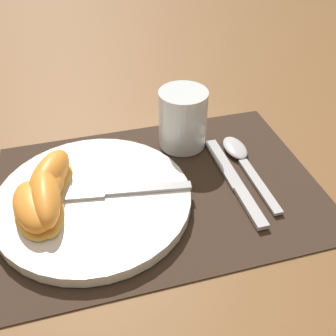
# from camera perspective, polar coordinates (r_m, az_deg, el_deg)

# --- Properties ---
(ground_plane) EXTENTS (3.00, 3.00, 0.00)m
(ground_plane) POSITION_cam_1_polar(r_m,az_deg,el_deg) (0.58, -1.17, -3.19)
(ground_plane) COLOR brown
(placemat) EXTENTS (0.46, 0.32, 0.00)m
(placemat) POSITION_cam_1_polar(r_m,az_deg,el_deg) (0.57, -1.17, -3.05)
(placemat) COLOR #38281E
(placemat) RESTS_ON ground_plane
(plate) EXTENTS (0.27, 0.27, 0.02)m
(plate) POSITION_cam_1_polar(r_m,az_deg,el_deg) (0.55, -10.75, -4.56)
(plate) COLOR white
(plate) RESTS_ON placemat
(juice_glass) EXTENTS (0.08, 0.08, 0.10)m
(juice_glass) POSITION_cam_1_polar(r_m,az_deg,el_deg) (0.64, 2.14, 6.69)
(juice_glass) COLOR silver
(juice_glass) RESTS_ON placemat
(knife) EXTENTS (0.02, 0.20, 0.01)m
(knife) POSITION_cam_1_polar(r_m,az_deg,el_deg) (0.59, 9.68, -1.97)
(knife) COLOR #BCBCC1
(knife) RESTS_ON placemat
(spoon) EXTENTS (0.03, 0.18, 0.01)m
(spoon) POSITION_cam_1_polar(r_m,az_deg,el_deg) (0.63, 10.55, 1.58)
(spoon) COLOR #BCBCC1
(spoon) RESTS_ON placemat
(fork) EXTENTS (0.19, 0.05, 0.00)m
(fork) POSITION_cam_1_polar(r_m,az_deg,el_deg) (0.55, -8.29, -3.39)
(fork) COLOR #BCBCC1
(fork) RESTS_ON plate
(citrus_wedge_0) EXTENTS (0.08, 0.11, 0.04)m
(citrus_wedge_0) POSITION_cam_1_polar(r_m,az_deg,el_deg) (0.56, -16.75, -1.19)
(citrus_wedge_0) COLOR #F7C656
(citrus_wedge_0) RESTS_ON plate
(citrus_wedge_1) EXTENTS (0.08, 0.12, 0.04)m
(citrus_wedge_1) POSITION_cam_1_polar(r_m,az_deg,el_deg) (0.55, -17.17, -2.82)
(citrus_wedge_1) COLOR #F7C656
(citrus_wedge_1) RESTS_ON plate
(citrus_wedge_2) EXTENTS (0.04, 0.12, 0.04)m
(citrus_wedge_2) POSITION_cam_1_polar(r_m,az_deg,el_deg) (0.53, -17.29, -4.01)
(citrus_wedge_2) COLOR #F7C656
(citrus_wedge_2) RESTS_ON plate
(citrus_wedge_3) EXTENTS (0.07, 0.11, 0.03)m
(citrus_wedge_3) POSITION_cam_1_polar(r_m,az_deg,el_deg) (0.53, -18.91, -5.44)
(citrus_wedge_3) COLOR #F7C656
(citrus_wedge_3) RESTS_ON plate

